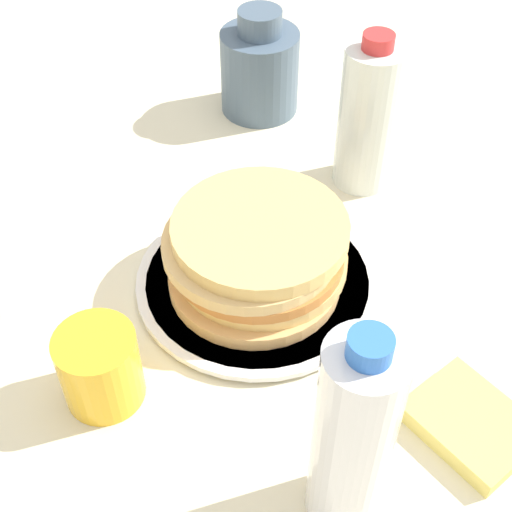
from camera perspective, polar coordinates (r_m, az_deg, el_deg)
ground_plane at (r=0.80m, az=-0.26°, el=-1.87°), size 4.00×4.00×0.00m
plate at (r=0.79m, az=-0.00°, el=-2.03°), size 0.27×0.27×0.01m
pancake_stack at (r=0.76m, az=0.02°, el=0.26°), size 0.20×0.20×0.08m
juice_glass at (r=0.69m, az=-12.38°, el=-8.71°), size 0.08×0.08×0.08m
cream_jug at (r=1.03m, az=0.29°, el=14.79°), size 0.11×0.11×0.15m
water_bottle_near at (r=0.56m, az=7.78°, el=-14.15°), size 0.06×0.06×0.23m
water_bottle_far at (r=0.89m, az=8.97°, el=10.92°), size 0.07×0.07×0.20m
napkin at (r=0.71m, az=16.81°, el=-12.69°), size 0.12×0.10×0.02m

